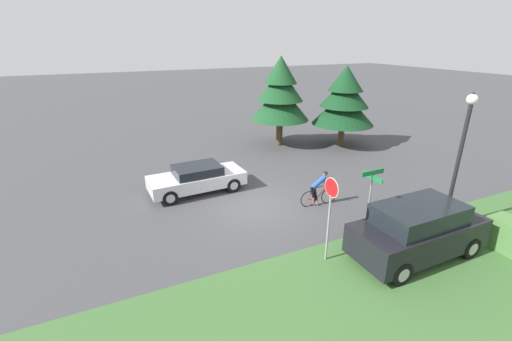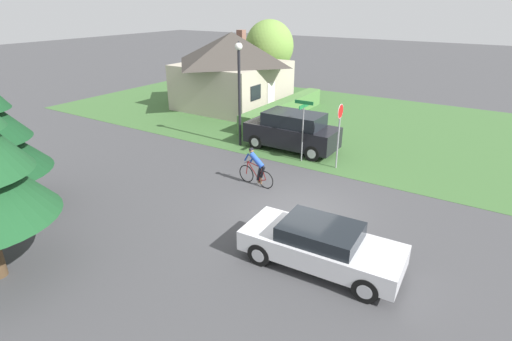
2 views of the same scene
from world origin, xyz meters
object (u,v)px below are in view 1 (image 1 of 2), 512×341
at_px(cyclist, 319,189).
at_px(conifer_tall_near, 280,93).
at_px(street_lamp, 462,144).
at_px(conifer_tall_far, 344,100).
at_px(parked_suv_right, 418,231).
at_px(sedan_left_lane, 197,178).
at_px(street_name_sign, 370,195).
at_px(stop_sign, 330,205).

xyz_separation_m(cyclist, conifer_tall_near, (-8.73, 2.78, 2.78)).
bearing_deg(street_lamp, conifer_tall_far, 163.21).
relative_size(parked_suv_right, conifer_tall_near, 0.78).
relative_size(cyclist, street_lamp, 0.34).
xyz_separation_m(sedan_left_lane, cyclist, (3.58, 4.42, 0.06)).
height_order(sedan_left_lane, conifer_tall_near, conifer_tall_near).
relative_size(cyclist, parked_suv_right, 0.38).
bearing_deg(street_name_sign, sedan_left_lane, -149.70).
bearing_deg(stop_sign, conifer_tall_far, -42.33).
bearing_deg(stop_sign, street_lamp, -94.87).
relative_size(conifer_tall_near, conifer_tall_far, 1.11).
relative_size(street_lamp, street_name_sign, 1.81).
relative_size(cyclist, conifer_tall_far, 0.33).
xyz_separation_m(conifer_tall_near, conifer_tall_far, (1.91, 3.71, -0.40)).
xyz_separation_m(stop_sign, street_name_sign, (-0.09, 1.69, -0.04)).
bearing_deg(sedan_left_lane, stop_sign, -73.95).
relative_size(sedan_left_lane, conifer_tall_far, 0.85).
bearing_deg(cyclist, sedan_left_lane, 147.03).
relative_size(cyclist, conifer_tall_near, 0.30).
bearing_deg(sedan_left_lane, cyclist, -41.57).
distance_m(cyclist, street_name_sign, 3.59).
height_order(street_lamp, conifer_tall_far, conifer_tall_far).
bearing_deg(street_name_sign, cyclist, 173.66).
bearing_deg(stop_sign, cyclist, -33.45).
distance_m(parked_suv_right, conifer_tall_near, 13.63).
distance_m(cyclist, street_lamp, 5.59).
bearing_deg(stop_sign, conifer_tall_near, -24.20).
bearing_deg(conifer_tall_near, street_name_sign, -14.61).
height_order(street_name_sign, conifer_tall_near, conifer_tall_near).
relative_size(sedan_left_lane, parked_suv_right, 0.98).
xyz_separation_m(parked_suv_right, conifer_tall_near, (-13.23, 2.02, 2.57)).
xyz_separation_m(cyclist, parked_suv_right, (4.50, 0.75, 0.21)).
relative_size(street_lamp, conifer_tall_near, 0.89).
distance_m(stop_sign, conifer_tall_far, 13.39).
bearing_deg(cyclist, conifer_tall_near, 78.38).
height_order(sedan_left_lane, street_name_sign, street_name_sign).
height_order(stop_sign, conifer_tall_far, conifer_tall_far).
distance_m(sedan_left_lane, street_lamp, 10.94).
distance_m(cyclist, conifer_tall_near, 9.57).
relative_size(sedan_left_lane, cyclist, 2.59).
height_order(parked_suv_right, street_lamp, street_lamp).
height_order(sedan_left_lane, street_lamp, street_lamp).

